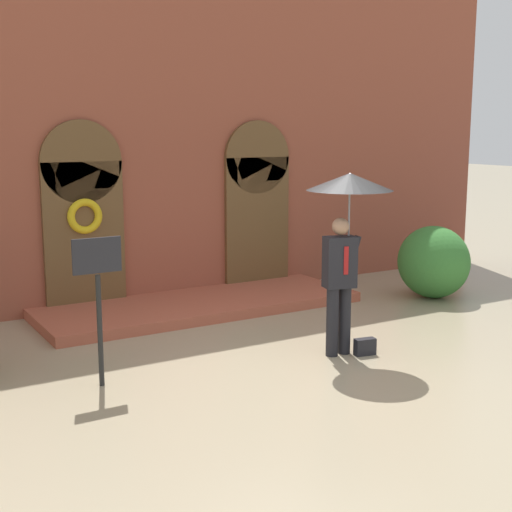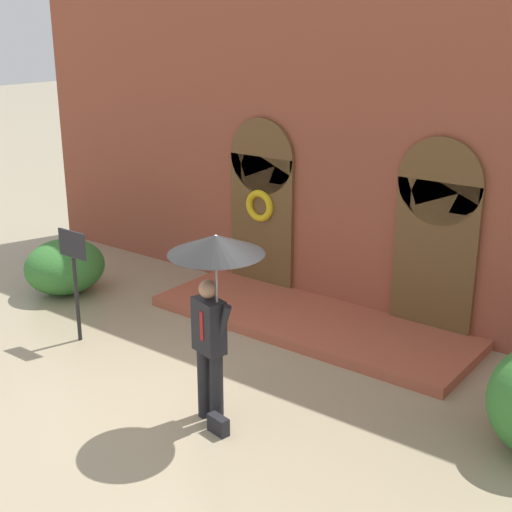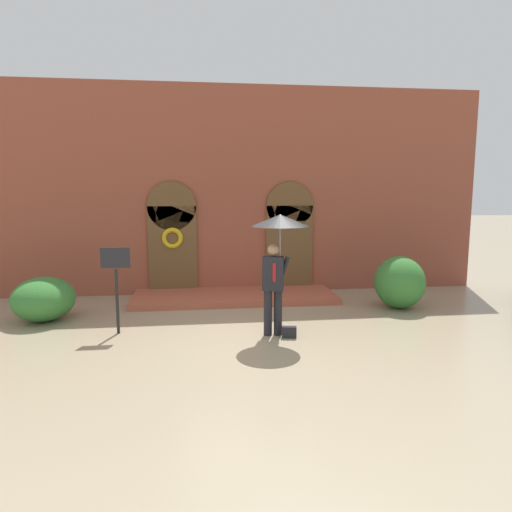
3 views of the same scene
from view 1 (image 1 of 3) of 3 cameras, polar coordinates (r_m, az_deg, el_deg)
ground_plane at (r=9.14m, az=4.16°, el=-8.44°), size 80.00×80.00×0.00m
building_facade at (r=12.29m, az=-6.99°, el=9.03°), size 14.00×2.30×5.60m
person_with_umbrella at (r=9.12m, az=7.30°, el=3.79°), size 1.10×1.10×2.36m
handbag at (r=9.46m, az=8.71°, el=-7.19°), size 0.30×0.17×0.22m
sign_post at (r=8.20m, az=-12.52°, el=-2.42°), size 0.56×0.06×1.72m
shrub_right at (r=12.72m, az=14.01°, el=-0.46°), size 1.18×1.30×1.25m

